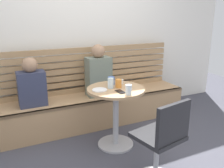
% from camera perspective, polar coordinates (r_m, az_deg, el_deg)
% --- Properties ---
extents(ground, '(8.00, 8.00, 0.00)m').
position_cam_1_polar(ground, '(2.75, 6.68, -18.74)').
color(ground, '#42424C').
extents(back_wall, '(5.20, 0.10, 2.90)m').
position_cam_1_polar(back_wall, '(3.74, -6.41, 14.28)').
color(back_wall, white).
rests_on(back_wall, ground).
extents(booth_bench, '(2.70, 0.52, 0.44)m').
position_cam_1_polar(booth_bench, '(3.59, -3.43, -5.89)').
color(booth_bench, tan).
rests_on(booth_bench, ground).
extents(booth_backrest, '(2.65, 0.04, 0.67)m').
position_cam_1_polar(booth_backrest, '(3.64, -5.03, 3.58)').
color(booth_backrest, '#A68157').
rests_on(booth_backrest, booth_bench).
extents(cafe_table, '(0.68, 0.68, 0.74)m').
position_cam_1_polar(cafe_table, '(2.88, 0.90, -5.21)').
color(cafe_table, '#ADADB2').
rests_on(cafe_table, ground).
extents(white_chair, '(0.47, 0.47, 0.85)m').
position_cam_1_polar(white_chair, '(2.32, 11.91, -12.70)').
color(white_chair, '#ADADB2').
rests_on(white_chair, ground).
extents(person_adult, '(0.34, 0.22, 0.73)m').
position_cam_1_polar(person_adult, '(3.42, -3.23, 2.62)').
color(person_adult, slate).
rests_on(person_adult, booth_bench).
extents(person_child_left, '(0.34, 0.22, 0.62)m').
position_cam_1_polar(person_child_left, '(3.20, -18.50, -0.16)').
color(person_child_left, '#333851').
rests_on(person_child_left, booth_bench).
extents(cup_water_clear, '(0.07, 0.07, 0.11)m').
position_cam_1_polar(cup_water_clear, '(2.58, 3.93, -1.37)').
color(cup_water_clear, white).
rests_on(cup_water_clear, cafe_table).
extents(cup_espresso_small, '(0.06, 0.06, 0.05)m').
position_cam_1_polar(cup_espresso_small, '(2.99, 2.18, 0.59)').
color(cup_espresso_small, silver).
rests_on(cup_espresso_small, cafe_table).
extents(cup_glass_tall, '(0.07, 0.07, 0.12)m').
position_cam_1_polar(cup_glass_tall, '(2.79, -0.32, 0.19)').
color(cup_glass_tall, silver).
rests_on(cup_glass_tall, cafe_table).
extents(cup_mug_blue, '(0.08, 0.08, 0.09)m').
position_cam_1_polar(cup_mug_blue, '(2.95, -0.18, 0.78)').
color(cup_mug_blue, '#3D5B9E').
rests_on(cup_mug_blue, cafe_table).
extents(cup_tumbler_orange, '(0.07, 0.07, 0.10)m').
position_cam_1_polar(cup_tumbler_orange, '(2.82, 1.52, 0.13)').
color(cup_tumbler_orange, orange).
rests_on(cup_tumbler_orange, cafe_table).
extents(plate_small, '(0.17, 0.17, 0.01)m').
position_cam_1_polar(plate_small, '(2.73, -2.97, -1.40)').
color(plate_small, white).
rests_on(plate_small, cafe_table).
extents(phone_on_table, '(0.08, 0.14, 0.01)m').
position_cam_1_polar(phone_on_table, '(2.67, 1.99, -1.83)').
color(phone_on_table, black).
rests_on(phone_on_table, cafe_table).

